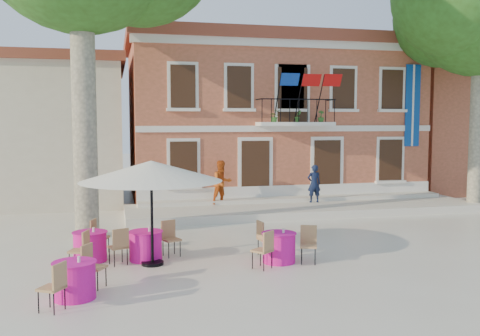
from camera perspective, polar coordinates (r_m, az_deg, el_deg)
name	(u,v)px	position (r m, az deg, el deg)	size (l,w,h in m)	color
ground	(292,238)	(16.77, 5.60, -7.45)	(90.00, 90.00, 0.00)	beige
main_building	(266,118)	(26.51, 2.78, 5.38)	(13.50, 9.59, 7.50)	#C96548
neighbor_west	(21,130)	(26.82, -22.28, 3.80)	(9.40, 9.40, 6.40)	beige
neighbor_east	(465,128)	(32.79, 22.89, 3.94)	(9.40, 9.40, 6.40)	#C96548
terrace	(304,208)	(21.48, 6.87, -4.30)	(14.00, 3.40, 0.30)	silver
patio_umbrella	(151,171)	(13.47, -9.45, -0.36)	(3.55, 3.55, 2.64)	black
pedestrian_navy	(314,184)	(22.02, 7.90, -1.66)	(0.56, 0.37, 1.54)	#0F1834
pedestrian_orange	(222,183)	(21.24, -1.94, -1.56)	(0.85, 0.67, 1.76)	#C85217
cafe_table_0	(90,245)	(14.49, -15.70, -7.92)	(1.01, 1.95, 0.95)	#D61494
cafe_table_1	(279,246)	(13.87, 4.18, -8.28)	(1.85, 1.75, 0.95)	#D61494
cafe_table_2	(75,279)	(11.61, -17.24, -11.21)	(1.33, 1.87, 0.95)	#D61494
cafe_table_3	(146,244)	(14.24, -10.03, -8.03)	(1.94, 1.08, 0.95)	#D61494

